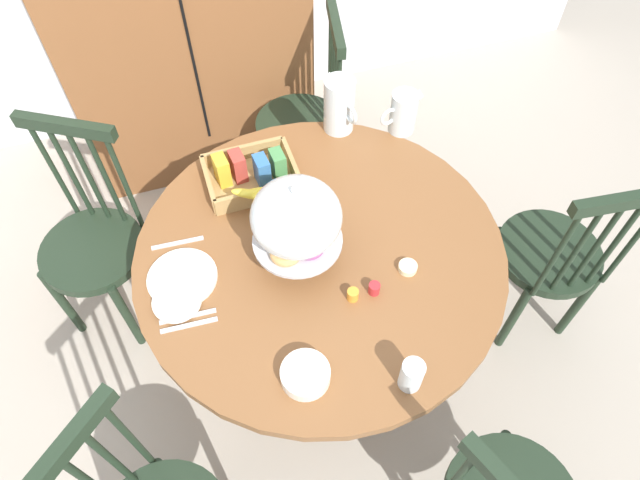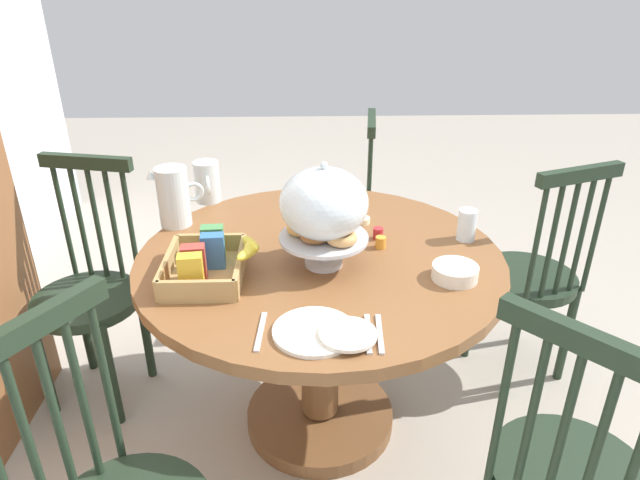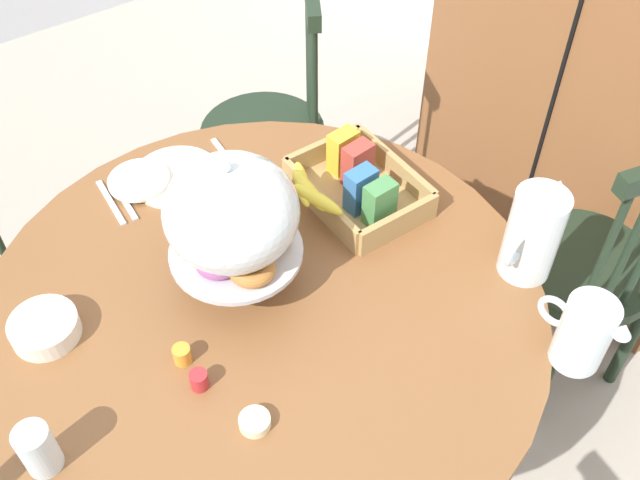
# 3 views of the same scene
# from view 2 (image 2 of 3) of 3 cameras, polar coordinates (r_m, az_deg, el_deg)

# --- Properties ---
(ground_plane) EXTENTS (10.00, 10.00, 0.00)m
(ground_plane) POSITION_cam_2_polar(r_m,az_deg,el_deg) (2.20, 2.67, -20.47)
(ground_plane) COLOR #A89E8E
(dining_table) EXTENTS (1.21, 1.21, 0.74)m
(dining_table) POSITION_cam_2_polar(r_m,az_deg,el_deg) (1.96, 0.00, -6.83)
(dining_table) COLOR brown
(dining_table) RESTS_ON ground_plane
(windsor_chair_near_window) EXTENTS (0.40, 0.40, 0.97)m
(windsor_chair_near_window) POSITION_cam_2_polar(r_m,az_deg,el_deg) (2.79, 2.09, 2.01)
(windsor_chair_near_window) COLOR #1E2D1E
(windsor_chair_near_window) RESTS_ON ground_plane
(windsor_chair_by_cabinet) EXTENTS (0.41, 0.41, 0.97)m
(windsor_chair_by_cabinet) POSITION_cam_2_polar(r_m,az_deg,el_deg) (2.34, -22.41, -5.35)
(windsor_chair_by_cabinet) COLOR #1E2D1E
(windsor_chair_by_cabinet) RESTS_ON ground_plane
(windsor_chair_host_seat) EXTENTS (0.43, 0.43, 0.97)m
(windsor_chair_host_seat) POSITION_cam_2_polar(r_m,az_deg,el_deg) (2.42, 20.63, -3.86)
(windsor_chair_host_seat) COLOR #1E2D1E
(windsor_chair_host_seat) RESTS_ON ground_plane
(pastry_stand_with_dome) EXTENTS (0.28, 0.28, 0.34)m
(pastry_stand_with_dome) POSITION_cam_2_polar(r_m,az_deg,el_deg) (1.70, 0.40, 3.28)
(pastry_stand_with_dome) COLOR silver
(pastry_stand_with_dome) RESTS_ON dining_table
(orange_juice_pitcher) EXTENTS (0.18, 0.10, 0.17)m
(orange_juice_pitcher) POSITION_cam_2_polar(r_m,az_deg,el_deg) (2.29, -11.43, 5.68)
(orange_juice_pitcher) COLOR silver
(orange_juice_pitcher) RESTS_ON dining_table
(milk_pitcher) EXTENTS (0.12, 0.20, 0.22)m
(milk_pitcher) POSITION_cam_2_polar(r_m,az_deg,el_deg) (2.09, -14.68, 4.04)
(milk_pitcher) COLOR silver
(milk_pitcher) RESTS_ON dining_table
(cereal_basket) EXTENTS (0.32, 0.30, 0.12)m
(cereal_basket) POSITION_cam_2_polar(r_m,az_deg,el_deg) (1.73, -11.26, -2.26)
(cereal_basket) COLOR tan
(cereal_basket) RESTS_ON dining_table
(china_plate_large) EXTENTS (0.22, 0.22, 0.01)m
(china_plate_large) POSITION_cam_2_polar(r_m,az_deg,el_deg) (1.47, -0.59, -9.30)
(china_plate_large) COLOR white
(china_plate_large) RESTS_ON dining_table
(china_plate_small) EXTENTS (0.15, 0.15, 0.01)m
(china_plate_small) POSITION_cam_2_polar(r_m,az_deg,el_deg) (1.44, 2.86, -9.56)
(china_plate_small) COLOR white
(china_plate_small) RESTS_ON china_plate_large
(cereal_bowl) EXTENTS (0.14, 0.14, 0.04)m
(cereal_bowl) POSITION_cam_2_polar(r_m,az_deg,el_deg) (1.75, 13.60, -3.22)
(cereal_bowl) COLOR white
(cereal_bowl) RESTS_ON dining_table
(drinking_glass) EXTENTS (0.06, 0.06, 0.11)m
(drinking_glass) POSITION_cam_2_polar(r_m,az_deg,el_deg) (1.99, 14.75, 1.50)
(drinking_glass) COLOR silver
(drinking_glass) RESTS_ON dining_table
(butter_dish) EXTENTS (0.06, 0.06, 0.02)m
(butter_dish) POSITION_cam_2_polar(r_m,az_deg,el_deg) (2.07, 4.29, 2.02)
(butter_dish) COLOR beige
(butter_dish) RESTS_ON dining_table
(jam_jar_strawberry) EXTENTS (0.04, 0.04, 0.04)m
(jam_jar_strawberry) POSITION_cam_2_polar(r_m,az_deg,el_deg) (1.96, 5.94, 0.68)
(jam_jar_strawberry) COLOR #B7282D
(jam_jar_strawberry) RESTS_ON dining_table
(jam_jar_apricot) EXTENTS (0.04, 0.04, 0.04)m
(jam_jar_apricot) POSITION_cam_2_polar(r_m,az_deg,el_deg) (1.89, 6.20, -0.24)
(jam_jar_apricot) COLOR orange
(jam_jar_apricot) RESTS_ON dining_table
(table_knife) EXTENTS (0.17, 0.02, 0.01)m
(table_knife) POSITION_cam_2_polar(r_m,az_deg,el_deg) (1.47, 4.94, -9.47)
(table_knife) COLOR silver
(table_knife) RESTS_ON dining_table
(dinner_fork) EXTENTS (0.17, 0.02, 0.01)m
(dinner_fork) POSITION_cam_2_polar(r_m,az_deg,el_deg) (1.47, 6.12, -9.47)
(dinner_fork) COLOR silver
(dinner_fork) RESTS_ON dining_table
(soup_spoon) EXTENTS (0.17, 0.02, 0.01)m
(soup_spoon) POSITION_cam_2_polar(r_m,az_deg,el_deg) (1.48, -6.07, -9.24)
(soup_spoon) COLOR silver
(soup_spoon) RESTS_ON dining_table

